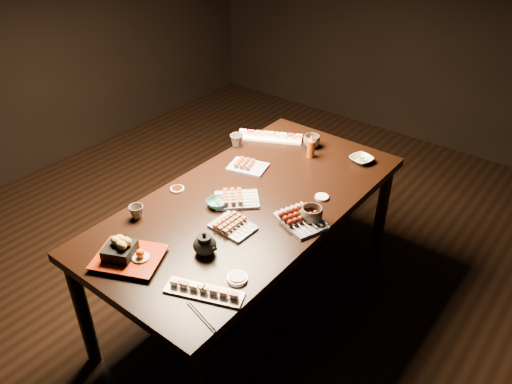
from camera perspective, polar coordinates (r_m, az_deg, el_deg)
ground at (r=3.37m, az=-4.61°, el=-7.73°), size 5.00×5.00×0.00m
dining_table at (r=2.83m, az=-0.63°, el=-7.13°), size 1.14×1.91×0.75m
sushi_platter_near at (r=2.07m, az=-5.97°, el=-11.06°), size 0.34×0.21×0.04m
sushi_platter_far at (r=3.18m, az=1.71°, el=6.49°), size 0.40×0.28×0.05m
yakitori_plate_center at (r=2.57m, az=-2.22°, el=-0.52°), size 0.28×0.27×0.06m
yakitori_plate_right at (r=2.39m, az=-2.68°, el=-3.67°), size 0.21×0.15×0.05m
yakitori_plate_left at (r=2.86m, az=-0.94°, el=3.23°), size 0.25×0.21×0.05m
tsukune_plate at (r=2.43m, az=5.19°, el=-2.90°), size 0.28×0.24×0.06m
edamame_bowl_green at (r=2.55m, az=-4.49°, el=-1.28°), size 0.11×0.11×0.03m
edamame_bowl_cream at (r=2.99m, az=11.95°, el=3.66°), size 0.15×0.15×0.03m
tempura_tray at (r=2.26m, az=-14.44°, el=-6.54°), size 0.36×0.33×0.11m
teacup_near_left at (r=2.52m, az=-13.49°, el=-2.23°), size 0.09×0.09×0.07m
teacup_mid_right at (r=2.43m, az=6.38°, el=-2.62°), size 0.13×0.13×0.08m
teacup_far_left at (r=3.09m, az=-2.21°, el=5.93°), size 0.10×0.10×0.08m
teacup_far_right at (r=3.09m, az=6.38°, el=5.76°), size 0.13×0.13×0.08m
teapot at (r=2.24m, az=-5.89°, el=-5.82°), size 0.13×0.13×0.11m
condiment_bottle at (r=2.96m, az=6.32°, el=5.21°), size 0.06×0.06×0.14m
sauce_dish_west at (r=2.70m, az=-8.98°, el=0.32°), size 0.10×0.10×0.01m
sauce_dish_east at (r=2.63m, az=7.53°, el=-0.59°), size 0.08×0.08×0.01m
sauce_dish_se at (r=2.13m, az=-2.14°, el=-9.83°), size 0.11×0.11×0.02m
sauce_dish_nw at (r=3.21m, az=1.56°, el=6.49°), size 0.11×0.11×0.02m
chopsticks_near at (r=2.29m, az=-12.97°, el=-7.32°), size 0.15×0.15×0.01m
chopsticks_se at (r=2.00m, az=-6.26°, el=-13.95°), size 0.20×0.06×0.01m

